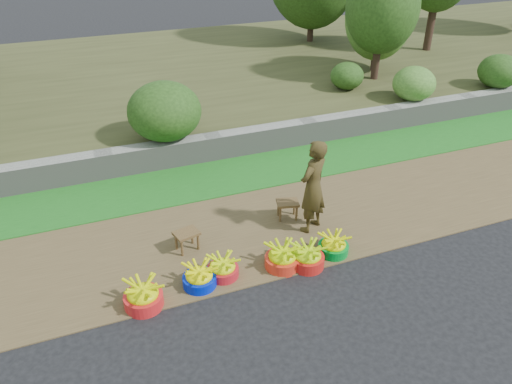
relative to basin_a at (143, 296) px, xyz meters
name	(u,v)px	position (x,y,z in m)	size (l,w,h in m)	color
ground_plane	(295,276)	(2.19, -0.18, -0.18)	(120.00, 120.00, 0.00)	black
dirt_shoulder	(263,230)	(2.19, 1.07, -0.17)	(80.00, 2.50, 0.02)	brown
grass_verge	(226,176)	(2.19, 3.07, -0.16)	(80.00, 1.50, 0.04)	#1D691C
retaining_wall	(213,147)	(2.19, 3.92, 0.10)	(80.00, 0.35, 0.55)	gray
earth_bank	(163,80)	(2.19, 8.82, 0.07)	(80.00, 10.00, 0.50)	#3E4120
basin_a	(143,296)	(0.00, 0.00, 0.00)	(0.54, 0.54, 0.40)	red
basin_b	(199,277)	(0.82, 0.11, -0.02)	(0.49, 0.49, 0.36)	#011AC3
basin_c	(223,268)	(1.20, 0.19, -0.02)	(0.46, 0.46, 0.35)	#AD1721
basin_d	(282,258)	(2.10, 0.08, 0.00)	(0.53, 0.53, 0.40)	red
basin_e	(308,257)	(2.46, -0.04, -0.01)	(0.51, 0.51, 0.38)	red
basin_f	(334,246)	(2.97, 0.08, -0.02)	(0.47, 0.47, 0.35)	#007E23
stool_left	(187,236)	(0.87, 1.00, 0.10)	(0.43, 0.37, 0.33)	brown
stool_right	(288,205)	(2.71, 1.25, 0.10)	(0.43, 0.36, 0.33)	brown
vendor_woman	(313,187)	(2.95, 0.82, 0.64)	(0.59, 0.39, 1.61)	black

